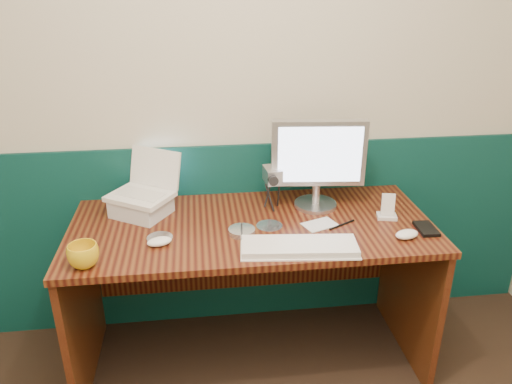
{
  "coord_description": "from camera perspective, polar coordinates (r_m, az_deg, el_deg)",
  "views": [
    {
      "loc": [
        -0.07,
        -0.57,
        1.77
      ],
      "look_at": [
        0.15,
        1.23,
        0.97
      ],
      "focal_mm": 35.0,
      "sensor_mm": 36.0,
      "label": 1
    }
  ],
  "objects": [
    {
      "name": "back_wall",
      "position": [
        2.38,
        -5.2,
        11.08
      ],
      "size": [
        3.5,
        0.04,
        2.5
      ],
      "primitive_type": "cube",
      "color": "beige",
      "rests_on": "ground"
    },
    {
      "name": "wainscot",
      "position": [
        2.63,
        -4.59,
        -5.11
      ],
      "size": [
        3.48,
        0.02,
        1.0
      ],
      "primitive_type": "cube",
      "color": "#083638",
      "rests_on": "ground"
    },
    {
      "name": "desk",
      "position": [
        2.41,
        -0.45,
        -11.62
      ],
      "size": [
        1.6,
        0.7,
        0.75
      ],
      "primitive_type": "cube",
      "color": "#330E09",
      "rests_on": "ground"
    },
    {
      "name": "laptop_riser",
      "position": [
        2.34,
        -12.98,
        -1.63
      ],
      "size": [
        0.3,
        0.29,
        0.08
      ],
      "primitive_type": "cube",
      "rotation": [
        0.0,
        0.0,
        -0.57
      ],
      "color": "silver",
      "rests_on": "desk"
    },
    {
      "name": "laptop",
      "position": [
        2.28,
        -13.32,
        1.81
      ],
      "size": [
        0.33,
        0.32,
        0.22
      ],
      "primitive_type": null,
      "rotation": [
        0.0,
        0.0,
        -0.57
      ],
      "color": "white",
      "rests_on": "laptop_riser"
    },
    {
      "name": "monitor",
      "position": [
        2.31,
        7.04,
        3.22
      ],
      "size": [
        0.44,
        0.17,
        0.43
      ],
      "primitive_type": null,
      "rotation": [
        0.0,
        0.0,
        -0.1
      ],
      "color": "silver",
      "rests_on": "desk"
    },
    {
      "name": "keyboard",
      "position": [
        2.01,
        4.98,
        -6.35
      ],
      "size": [
        0.47,
        0.2,
        0.03
      ],
      "primitive_type": "cube",
      "rotation": [
        0.0,
        0.0,
        -0.1
      ],
      "color": "white",
      "rests_on": "desk"
    },
    {
      "name": "mouse_right",
      "position": [
        2.18,
        16.86,
        -4.65
      ],
      "size": [
        0.12,
        0.09,
        0.04
      ],
      "primitive_type": "ellipsoid",
      "rotation": [
        0.0,
        0.0,
        0.28
      ],
      "color": "white",
      "rests_on": "desk"
    },
    {
      "name": "mouse_left",
      "position": [
        2.07,
        -10.98,
        -5.57
      ],
      "size": [
        0.11,
        0.09,
        0.03
      ],
      "primitive_type": "ellipsoid",
      "rotation": [
        0.0,
        0.0,
        0.27
      ],
      "color": "white",
      "rests_on": "desk"
    },
    {
      "name": "mug",
      "position": [
        1.99,
        -19.13,
        -6.88
      ],
      "size": [
        0.14,
        0.14,
        0.09
      ],
      "primitive_type": "imported",
      "rotation": [
        0.0,
        0.0,
        -0.17
      ],
      "color": "gold",
      "rests_on": "desk"
    },
    {
      "name": "camcorder",
      "position": [
        2.32,
        1.87,
        0.34
      ],
      "size": [
        0.1,
        0.13,
        0.19
      ],
      "primitive_type": null,
      "rotation": [
        0.0,
        0.0,
        0.11
      ],
      "color": "#B2B1B6",
      "rests_on": "desk"
    },
    {
      "name": "cd_spindle",
      "position": [
        2.12,
        -1.64,
        -4.51
      ],
      "size": [
        0.11,
        0.11,
        0.02
      ],
      "primitive_type": "cylinder",
      "color": "silver",
      "rests_on": "desk"
    },
    {
      "name": "cd_loose_a",
      "position": [
        2.14,
        -10.95,
        -5.1
      ],
      "size": [
        0.11,
        0.11,
        0.0
      ],
      "primitive_type": "cylinder",
      "color": "#B4BBC5",
      "rests_on": "desk"
    },
    {
      "name": "cd_loose_b",
      "position": [
        2.2,
        1.54,
        -3.84
      ],
      "size": [
        0.12,
        0.12,
        0.0
      ],
      "primitive_type": "cylinder",
      "color": "silver",
      "rests_on": "desk"
    },
    {
      "name": "pen",
      "position": [
        2.23,
        9.8,
        -3.7
      ],
      "size": [
        0.13,
        0.08,
        0.01
      ],
      "primitive_type": "cylinder",
      "rotation": [
        0.0,
        1.57,
        0.5
      ],
      "color": "black",
      "rests_on": "desk"
    },
    {
      "name": "papers",
      "position": [
        2.22,
        7.3,
        -3.72
      ],
      "size": [
        0.17,
        0.14,
        0.0
      ],
      "primitive_type": "cube",
      "rotation": [
        0.0,
        0.0,
        0.36
      ],
      "color": "silver",
      "rests_on": "desk"
    },
    {
      "name": "dock",
      "position": [
        2.34,
        14.71,
        -2.7
      ],
      "size": [
        0.1,
        0.08,
        0.02
      ],
      "primitive_type": "cube",
      "rotation": [
        0.0,
        0.0,
        -0.21
      ],
      "color": "silver",
      "rests_on": "desk"
    },
    {
      "name": "music_player",
      "position": [
        2.31,
        14.86,
        -1.4
      ],
      "size": [
        0.06,
        0.04,
        0.1
      ],
      "primitive_type": "cube",
      "rotation": [
        -0.17,
        0.0,
        -0.21
      ],
      "color": "white",
      "rests_on": "dock"
    },
    {
      "name": "pda",
      "position": [
        2.28,
        18.88,
        -3.99
      ],
      "size": [
        0.08,
        0.13,
        0.02
      ],
      "primitive_type": "cube",
      "rotation": [
        0.0,
        0.0,
        -0.04
      ],
      "color": "black",
      "rests_on": "desk"
    }
  ]
}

